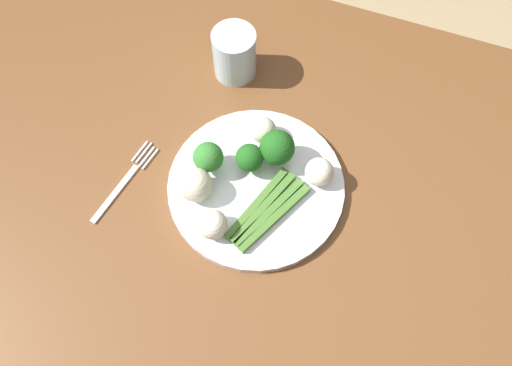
% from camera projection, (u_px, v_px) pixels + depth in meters
% --- Properties ---
extents(ground_plane, '(6.00, 6.00, 0.02)m').
position_uv_depth(ground_plane, '(249.00, 294.00, 1.55)').
color(ground_plane, tan).
extents(dining_table, '(1.34, 0.91, 0.76)m').
position_uv_depth(dining_table, '(244.00, 211.00, 0.95)').
color(dining_table, brown).
rests_on(dining_table, ground_plane).
extents(plate, '(0.29, 0.29, 0.01)m').
position_uv_depth(plate, '(256.00, 186.00, 0.85)').
color(plate, white).
rests_on(plate, dining_table).
extents(asparagus_bundle, '(0.10, 0.16, 0.01)m').
position_uv_depth(asparagus_bundle, '(266.00, 211.00, 0.81)').
color(asparagus_bundle, '#47752D').
rests_on(asparagus_bundle, plate).
extents(broccoli_right, '(0.06, 0.06, 0.07)m').
position_uv_depth(broccoli_right, '(277.00, 148.00, 0.82)').
color(broccoli_right, '#4C7F2B').
rests_on(broccoli_right, plate).
extents(broccoli_near_center, '(0.05, 0.05, 0.06)m').
position_uv_depth(broccoli_near_center, '(249.00, 158.00, 0.82)').
color(broccoli_near_center, '#4C7F2B').
rests_on(broccoli_near_center, plate).
extents(broccoli_left, '(0.05, 0.05, 0.06)m').
position_uv_depth(broccoli_left, '(208.00, 157.00, 0.82)').
color(broccoli_left, '#609E3D').
rests_on(broccoli_left, plate).
extents(cauliflower_mid, '(0.05, 0.05, 0.05)m').
position_uv_depth(cauliflower_mid, '(319.00, 172.00, 0.82)').
color(cauliflower_mid, white).
rests_on(cauliflower_mid, plate).
extents(cauliflower_outer_edge, '(0.06, 0.06, 0.06)m').
position_uv_depth(cauliflower_outer_edge, '(195.00, 185.00, 0.81)').
color(cauliflower_outer_edge, beige).
rests_on(cauliflower_outer_edge, plate).
extents(cauliflower_near_fork, '(0.05, 0.05, 0.05)m').
position_uv_depth(cauliflower_near_fork, '(260.00, 129.00, 0.86)').
color(cauliflower_near_fork, beige).
rests_on(cauliflower_near_fork, plate).
extents(cauliflower_back, '(0.05, 0.05, 0.05)m').
position_uv_depth(cauliflower_back, '(212.00, 224.00, 0.78)').
color(cauliflower_back, white).
rests_on(cauliflower_back, plate).
extents(fork, '(0.05, 0.17, 0.00)m').
position_uv_depth(fork, '(125.00, 182.00, 0.86)').
color(fork, silver).
rests_on(fork, dining_table).
extents(water_glass, '(0.08, 0.08, 0.09)m').
position_uv_depth(water_glass, '(234.00, 54.00, 0.92)').
color(water_glass, silver).
rests_on(water_glass, dining_table).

